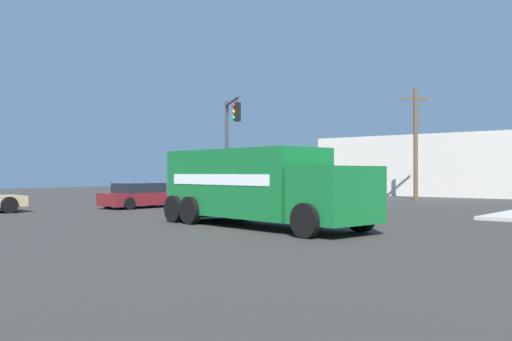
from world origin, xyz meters
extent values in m
plane|color=#33302D|center=(0.00, 0.00, 0.00)|extent=(100.00, 100.00, 0.00)
cube|color=#146B2D|center=(1.25, -0.54, 1.51)|extent=(6.54, 3.35, 2.31)
cube|color=#146B2D|center=(5.42, -1.21, 1.20)|extent=(2.25, 2.67, 1.70)
cube|color=black|center=(6.26, -1.34, 1.54)|extent=(0.40, 2.00, 0.88)
cube|color=#B2B2B7|center=(-1.73, -0.07, 0.19)|extent=(0.56, 2.31, 0.21)
cube|color=white|center=(1.44, 0.65, 1.62)|extent=(5.18, 0.84, 0.36)
cube|color=white|center=(1.06, -1.74, 1.62)|extent=(5.18, 0.84, 0.36)
cylinder|color=black|center=(5.56, 0.03, 0.50)|extent=(1.03, 0.43, 1.00)
cylinder|color=black|center=(5.17, -2.42, 0.50)|extent=(1.03, 0.43, 1.00)
cylinder|color=black|center=(-0.06, 0.92, 0.50)|extent=(1.03, 0.43, 1.00)
cylinder|color=black|center=(-0.45, -1.53, 0.50)|extent=(1.03, 0.43, 1.00)
cylinder|color=black|center=(-1.09, 1.09, 0.50)|extent=(1.03, 0.43, 1.00)
cylinder|color=black|center=(-1.49, -1.36, 0.50)|extent=(1.03, 0.43, 1.00)
cylinder|color=#38383D|center=(-7.31, 7.87, 2.97)|extent=(0.20, 0.20, 5.93)
cylinder|color=#38383D|center=(-5.86, 6.73, 5.68)|extent=(2.98, 2.36, 0.12)
cylinder|color=#38383D|center=(-4.69, 5.82, 5.56)|extent=(0.03, 0.03, 0.25)
cube|color=black|center=(-4.69, 5.82, 4.96)|extent=(0.42, 0.42, 0.95)
sphere|color=red|center=(-4.80, 5.68, 5.27)|extent=(0.20, 0.20, 0.20)
sphere|color=#EFA314|center=(-4.80, 5.68, 4.96)|extent=(0.20, 0.20, 0.20)
sphere|color=#19CC4C|center=(-4.80, 5.68, 4.65)|extent=(0.20, 0.20, 0.20)
cube|color=tan|center=(-11.75, -2.79, 0.53)|extent=(2.11, 1.71, 0.50)
cylinder|color=black|center=(-10.76, -3.03, 0.38)|extent=(0.32, 0.78, 0.76)
cube|color=maroon|center=(-9.40, 3.44, 0.48)|extent=(1.94, 4.36, 0.65)
cube|color=black|center=(-9.40, 3.29, 1.06)|extent=(1.66, 2.46, 0.50)
cylinder|color=black|center=(-10.27, 4.89, 0.31)|extent=(0.22, 0.63, 0.62)
cylinder|color=black|center=(-8.43, 4.82, 0.31)|extent=(0.22, 0.63, 0.62)
cylinder|color=black|center=(-10.36, 2.05, 0.31)|extent=(0.22, 0.63, 0.62)
cylinder|color=black|center=(-8.53, 1.99, 0.31)|extent=(0.22, 0.63, 0.62)
cylinder|color=brown|center=(-1.84, 21.17, 3.82)|extent=(0.30, 0.30, 7.64)
cube|color=brown|center=(-1.84, 21.17, 6.94)|extent=(1.53, 1.74, 0.12)
cube|color=beige|center=(-4.63, 28.92, 2.44)|extent=(16.63, 6.00, 4.87)
camera|label=1|loc=(14.06, -15.39, 1.85)|focal=39.01mm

